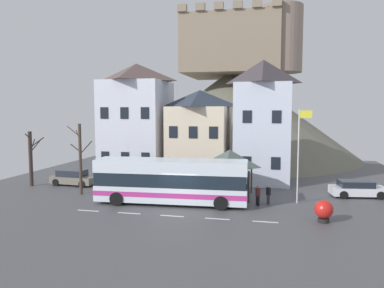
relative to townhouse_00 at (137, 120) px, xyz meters
name	(u,v)px	position (x,y,z in m)	size (l,w,h in m)	color
ground_plane	(177,211)	(7.51, -12.31, -5.86)	(40.00, 60.00, 0.07)	#4C4D51
townhouse_00	(137,120)	(0.00, 0.00, 0.00)	(6.18, 6.68, 11.66)	silver
townhouse_01	(200,135)	(6.69, -0.15, -1.39)	(5.65, 6.38, 8.88)	beige
townhouse_02	(263,122)	(12.86, -0.64, -0.03)	(5.08, 5.41, 11.61)	silver
hilltop_castle	(234,107)	(8.08, 18.15, 1.45)	(35.72, 35.72, 20.52)	#686555
transit_bus	(171,182)	(6.61, -10.53, -4.17)	(11.29, 3.10, 3.29)	white
bus_shelter	(230,158)	(10.52, -7.23, -2.76)	(3.60, 3.60, 3.77)	#473D33
parked_car_00	(357,189)	(20.54, -5.17, -5.19)	(4.44, 2.37, 1.31)	silver
parked_car_01	(74,178)	(-4.10, -5.76, -5.15)	(4.28, 2.12, 1.41)	#6F675C
parked_car_02	(127,180)	(1.08, -5.66, -5.20)	(4.13, 1.87, 1.29)	slate
pedestrian_00	(268,194)	(13.62, -9.06, -5.07)	(0.34, 0.39, 1.44)	#2D2D38
pedestrian_01	(258,195)	(12.88, -9.62, -5.04)	(0.34, 0.34, 1.47)	black
public_bench	(210,185)	(8.62, -5.23, -5.36)	(1.75, 0.48, 0.87)	brown
flagpole	(299,149)	(15.79, -8.34, -1.79)	(0.95, 0.10, 6.96)	silver
harbour_buoy	(324,210)	(17.04, -12.88, -5.06)	(1.14, 1.14, 1.39)	black
bare_tree_00	(31,158)	(-7.65, -6.92, -3.25)	(1.13, 2.05, 4.98)	#382D28
bare_tree_01	(80,158)	(-1.52, -9.05, -2.82)	(1.71, 1.16, 5.81)	#47382D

